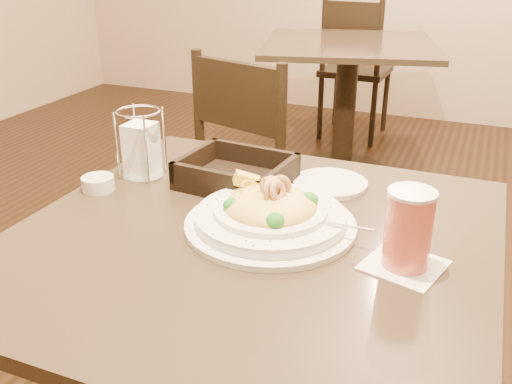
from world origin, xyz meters
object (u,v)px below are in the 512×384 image
at_px(butter_ramekin, 98,183).
at_px(main_table, 252,335).
at_px(bread_basket, 236,175).
at_px(napkin_caddy, 141,148).
at_px(background_table, 346,86).
at_px(pasta_bowl, 270,213).
at_px(side_plate, 330,183).
at_px(dining_chair_far, 354,65).
at_px(drink_glass, 408,230).
at_px(dining_chair_near, 261,170).

bearing_deg(butter_ramekin, main_table, -8.66).
bearing_deg(bread_basket, napkin_caddy, -171.13).
distance_m(background_table, napkin_caddy, 2.05).
relative_size(main_table, napkin_caddy, 5.52).
height_order(background_table, napkin_caddy, napkin_caddy).
distance_m(background_table, pasta_bowl, 2.21).
height_order(background_table, bread_basket, bread_basket).
bearing_deg(side_plate, background_table, 102.61).
xyz_separation_m(dining_chair_far, bread_basket, (0.34, -2.65, 0.28)).
height_order(background_table, dining_chair_far, dining_chair_far).
xyz_separation_m(background_table, drink_glass, (0.64, -2.20, 0.31)).
distance_m(dining_chair_near, dining_chair_far, 1.96).
bearing_deg(napkin_caddy, background_table, 90.03).
relative_size(side_plate, butter_ramekin, 2.37).
relative_size(main_table, dining_chair_far, 0.97).
distance_m(bread_basket, napkin_caddy, 0.23).
relative_size(background_table, side_plate, 6.43).
bearing_deg(napkin_caddy, main_table, -25.86).
xyz_separation_m(main_table, dining_chair_near, (-0.34, 0.90, -0.02)).
height_order(dining_chair_far, drink_glass, dining_chair_far).
relative_size(main_table, dining_chair_near, 0.97).
height_order(dining_chair_far, pasta_bowl, dining_chair_far).
distance_m(main_table, dining_chair_near, 0.97).
bearing_deg(dining_chair_far, butter_ramekin, 93.38).
bearing_deg(butter_ramekin, bread_basket, 27.82).
distance_m(main_table, side_plate, 0.38).
relative_size(drink_glass, bread_basket, 0.61).
bearing_deg(dining_chair_near, pasta_bowl, 129.32).
relative_size(dining_chair_near, drink_glass, 6.02).
height_order(main_table, side_plate, side_plate).
height_order(main_table, dining_chair_far, dining_chair_far).
bearing_deg(drink_glass, pasta_bowl, 170.34).
relative_size(napkin_caddy, butter_ramekin, 2.27).
distance_m(drink_glass, bread_basket, 0.47).
relative_size(dining_chair_far, butter_ramekin, 12.95).
xyz_separation_m(dining_chair_near, pasta_bowl, (0.37, -0.87, 0.29)).
bearing_deg(dining_chair_far, bread_basket, 99.35).
distance_m(pasta_bowl, butter_ramekin, 0.42).
distance_m(napkin_caddy, butter_ramekin, 0.13).
bearing_deg(background_table, side_plate, -77.39).
height_order(drink_glass, napkin_caddy, napkin_caddy).
bearing_deg(background_table, bread_basket, -83.48).
bearing_deg(bread_basket, drink_glass, -27.21).
height_order(main_table, butter_ramekin, butter_ramekin).
xyz_separation_m(bread_basket, side_plate, (0.20, 0.08, -0.02)).
bearing_deg(dining_chair_far, pasta_bowl, 101.87).
xyz_separation_m(drink_glass, bread_basket, (-0.41, 0.21, -0.05)).
xyz_separation_m(dining_chair_near, side_plate, (0.42, -0.62, 0.26)).
bearing_deg(pasta_bowl, dining_chair_near, 112.87).
xyz_separation_m(dining_chair_far, drink_glass, (0.75, -2.86, 0.33)).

